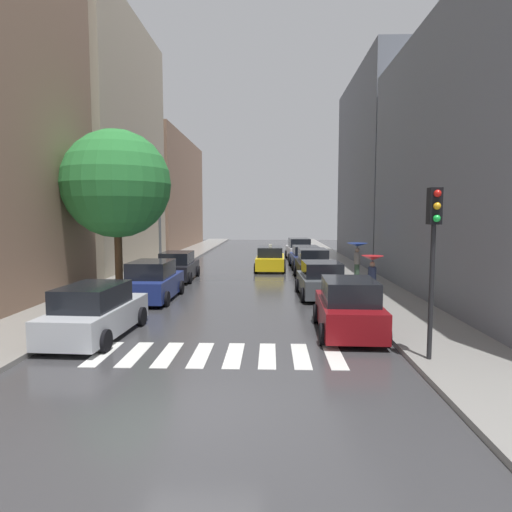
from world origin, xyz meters
The scene contains 22 objects.
ground_plane centered at (0.00, 24.00, -0.02)m, with size 28.00×72.00×0.04m, color #363639.
sidewalk_left centered at (-6.50, 24.00, 0.07)m, with size 3.00×72.00×0.15m, color gray.
sidewalk_right centered at (6.50, 24.00, 0.07)m, with size 3.00×72.00×0.15m, color gray.
crosswalk_stripes centered at (0.00, 3.47, 0.01)m, with size 6.75×2.20×0.01m.
building_left_mid centered at (-11.00, 23.96, 8.84)m, with size 6.00×14.77×17.68m, color #B2A38C.
building_left_far centered at (-11.00, 42.87, 6.21)m, with size 6.00×20.67×12.42m, color #8C6B56.
building_right_near centered at (11.00, 10.82, 6.08)m, with size 6.00×18.85×12.15m, color slate.
building_right_mid centered at (11.00, 28.32, 7.43)m, with size 6.00×15.60×14.86m, color slate.
parked_car_left_nearest centered at (-3.97, 5.10, 0.78)m, with size 2.17×4.60×1.67m.
parked_car_left_second centered at (-3.83, 11.23, 0.82)m, with size 2.11×4.47×1.76m.
parked_car_left_third centered at (-3.99, 17.38, 0.77)m, with size 2.11×4.53×1.65m.
parked_car_right_nearest centered at (3.91, 5.81, 0.82)m, with size 2.11×4.16×1.77m.
parked_car_right_second centered at (3.76, 12.19, 0.77)m, with size 2.21×4.08×1.65m.
parked_car_right_third centered at (3.89, 17.89, 0.84)m, with size 2.06×4.41×1.82m.
parked_car_right_fourth centered at (3.91, 23.66, 0.75)m, with size 2.26×4.61×1.60m.
parked_car_right_fifth centered at (3.82, 29.72, 0.84)m, with size 2.27×4.87×1.81m.
taxi_midroad centered at (1.41, 22.11, 0.76)m, with size 2.16×4.65×1.81m.
pedestrian_near_tree centered at (6.34, 17.11, 1.71)m, with size 1.17×1.17×2.05m.
pedestrian_by_kerb centered at (5.92, 11.44, 1.48)m, with size 0.97×0.97×1.85m.
street_tree_left centered at (-5.81, 12.63, 5.22)m, with size 5.04×5.04×7.61m.
traffic_light_right_corner centered at (5.45, 2.87, 3.29)m, with size 0.30×0.42×4.30m.
lamp_post_left centered at (-5.55, 19.58, 4.02)m, with size 0.60×0.28×6.69m.
Camera 1 is at (1.43, -8.25, 3.78)m, focal length 31.28 mm.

